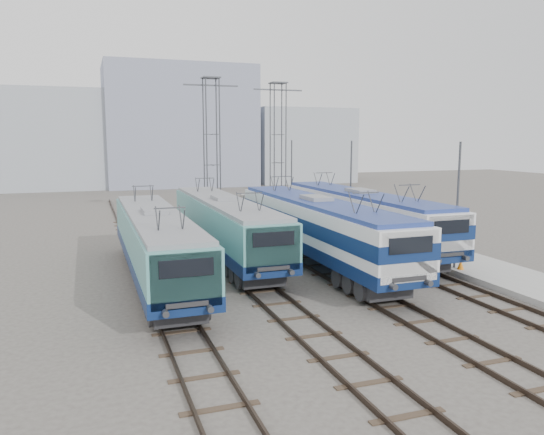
{
  "coord_description": "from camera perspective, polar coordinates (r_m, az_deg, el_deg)",
  "views": [
    {
      "loc": [
        -9.82,
        -20.94,
        7.15
      ],
      "look_at": [
        -0.03,
        7.0,
        2.73
      ],
      "focal_mm": 35.0,
      "sensor_mm": 36.0,
      "label": 1
    }
  ],
  "objects": [
    {
      "name": "building_center",
      "position": [
        84.11,
        -9.99,
        9.62
      ],
      "size": [
        22.0,
        14.0,
        18.0
      ],
      "primitive_type": "cube",
      "color": "#858CA4",
      "rests_on": "ground"
    },
    {
      "name": "mast_front",
      "position": [
        29.65,
        19.29,
        0.93
      ],
      "size": [
        0.12,
        0.12,
        7.0
      ],
      "primitive_type": "cylinder",
      "color": "#3F4247",
      "rests_on": "ground"
    },
    {
      "name": "ground",
      "position": [
        24.21,
        5.61,
        -8.74
      ],
      "size": [
        160.0,
        160.0,
        0.0
      ],
      "primitive_type": "plane",
      "color": "#514C47"
    },
    {
      "name": "catenary_tower_east",
      "position": [
        47.82,
        0.65,
        7.87
      ],
      "size": [
        4.5,
        1.2,
        12.0
      ],
      "color": "#3F4247",
      "rests_on": "ground"
    },
    {
      "name": "mast_rear",
      "position": [
        50.56,
        2.11,
        4.34
      ],
      "size": [
        0.12,
        0.12,
        7.0
      ],
      "primitive_type": "cylinder",
      "color": "#3F4247",
      "rests_on": "ground"
    },
    {
      "name": "building_west",
      "position": [
        83.05,
        -22.41,
        7.75
      ],
      "size": [
        18.0,
        12.0,
        14.0
      ],
      "primitive_type": "cube",
      "color": "#9CA4AD",
      "rests_on": "ground"
    },
    {
      "name": "building_east",
      "position": [
        89.58,
        2.9,
        7.74
      ],
      "size": [
        16.0,
        12.0,
        12.0
      ],
      "primitive_type": "cube",
      "color": "#9CA4AD",
      "rests_on": "ground"
    },
    {
      "name": "mast_mid",
      "position": [
        39.67,
        8.46,
        3.11
      ],
      "size": [
        0.12,
        0.12,
        7.0
      ],
      "primitive_type": "cylinder",
      "color": "#3F4247",
      "rests_on": "ground"
    },
    {
      "name": "safety_cone",
      "position": [
        29.85,
        19.63,
        -4.79
      ],
      "size": [
        0.35,
        0.35,
        0.5
      ],
      "primitive_type": "cone",
      "color": "orange",
      "rests_on": "platform"
    },
    {
      "name": "catenary_tower_west",
      "position": [
        44.05,
        -6.49,
        7.77
      ],
      "size": [
        4.5,
        1.2,
        12.0
      ],
      "color": "#3F4247",
      "rests_on": "ground"
    },
    {
      "name": "locomotive_far_right",
      "position": [
        34.57,
        9.54,
        0.36
      ],
      "size": [
        2.9,
        18.34,
        3.45
      ],
      "color": "#0E214F",
      "rests_on": "ground"
    },
    {
      "name": "platform",
      "position": [
        35.88,
        15.08,
        -3.06
      ],
      "size": [
        4.0,
        70.0,
        0.3
      ],
      "primitive_type": "cube",
      "color": "#9E9E99",
      "rests_on": "ground"
    },
    {
      "name": "locomotive_far_left",
      "position": [
        26.71,
        -12.38,
        -2.47
      ],
      "size": [
        2.75,
        17.33,
        3.26
      ],
      "color": "#0E214F",
      "rests_on": "ground"
    },
    {
      "name": "locomotive_center_left",
      "position": [
        31.32,
        -5.08,
        -0.65
      ],
      "size": [
        2.79,
        17.61,
        3.31
      ],
      "color": "#0E214F",
      "rests_on": "ground"
    },
    {
      "name": "locomotive_center_right",
      "position": [
        29.74,
        4.9,
        -0.83
      ],
      "size": [
        2.92,
        18.48,
        3.47
      ],
      "color": "#0E214F",
      "rests_on": "ground"
    }
  ]
}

